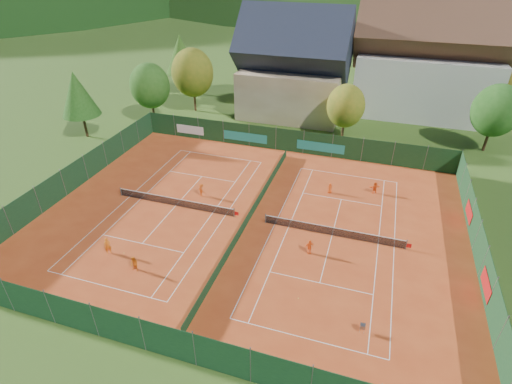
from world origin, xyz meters
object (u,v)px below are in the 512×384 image
(player_left_near, at_px, (108,246))
(player_right_far_b, at_px, (375,188))
(chalet, at_px, (294,70))
(player_right_far_a, at_px, (330,188))
(hotel_block_a, at_px, (427,66))
(ball_hopper, at_px, (363,326))
(player_left_mid, at_px, (134,264))
(player_left_far, at_px, (201,190))
(player_right_near, at_px, (309,247))

(player_left_near, xyz_separation_m, player_right_far_b, (21.21, 17.16, -0.11))
(chalet, bearing_deg, player_right_far_b, -56.25)
(player_right_far_a, bearing_deg, hotel_block_a, -129.45)
(ball_hopper, bearing_deg, player_right_far_a, 105.91)
(player_right_far_a, bearing_deg, chalet, -88.31)
(player_left_mid, xyz_separation_m, player_left_far, (0.37, 12.22, 0.02))
(hotel_block_a, bearing_deg, ball_hopper, -95.48)
(player_left_far, bearing_deg, player_right_far_b, -132.19)
(player_left_near, height_order, player_right_near, player_left_near)
(player_right_far_b, bearing_deg, player_left_far, -6.56)
(player_right_near, bearing_deg, player_left_far, 122.44)
(player_left_mid, relative_size, player_right_far_b, 1.05)
(player_left_near, relative_size, player_left_mid, 1.11)
(player_right_far_b, bearing_deg, player_left_mid, 19.85)
(chalet, bearing_deg, player_left_far, -96.80)
(player_right_far_b, bearing_deg, player_left_near, 12.88)
(player_right_near, height_order, player_right_far_b, player_right_near)
(player_left_far, relative_size, player_right_far_a, 1.21)
(player_right_far_a, bearing_deg, ball_hopper, 84.65)
(ball_hopper, xyz_separation_m, player_left_near, (-21.61, 1.77, 0.23))
(hotel_block_a, bearing_deg, chalet, -162.47)
(player_left_mid, bearing_deg, player_right_near, 37.52)
(chalet, xyz_separation_m, player_right_near, (9.46, -33.13, -5.91))
(player_left_far, xyz_separation_m, player_right_near, (12.73, -5.73, -0.02))
(ball_hopper, bearing_deg, player_right_far_b, 91.22)
(hotel_block_a, xyz_separation_m, player_left_near, (-26.03, -44.38, -6.60))
(player_right_far_b, bearing_deg, chalet, -82.35)
(hotel_block_a, relative_size, player_right_far_a, 18.02)
(hotel_block_a, bearing_deg, player_left_mid, -116.39)
(player_left_mid, bearing_deg, player_right_far_a, 63.22)
(ball_hopper, height_order, player_left_near, player_left_near)
(chalet, distance_m, player_right_far_b, 26.20)
(chalet, relative_size, player_right_far_a, 13.51)
(ball_hopper, relative_size, player_left_far, 0.55)
(ball_hopper, bearing_deg, player_left_far, 144.46)
(chalet, relative_size, player_left_near, 10.31)
(player_left_near, height_order, player_right_far_b, player_left_near)
(player_left_near, relative_size, player_right_far_b, 1.17)
(player_right_far_a, relative_size, player_right_far_b, 0.89)
(chalet, height_order, hotel_block_a, hotel_block_a)
(chalet, height_order, ball_hopper, chalet)
(player_left_far, relative_size, player_right_far_b, 1.08)
(player_left_near, bearing_deg, player_right_far_a, 2.46)
(ball_hopper, height_order, player_right_near, player_right_near)
(ball_hopper, xyz_separation_m, player_right_near, (-5.12, 7.02, 0.16))
(player_left_near, distance_m, player_left_mid, 3.62)
(player_right_far_a, distance_m, player_right_far_b, 4.81)
(player_left_far, distance_m, player_right_far_b, 18.51)
(player_left_near, bearing_deg, player_left_far, 30.10)
(player_left_near, distance_m, player_right_near, 17.31)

